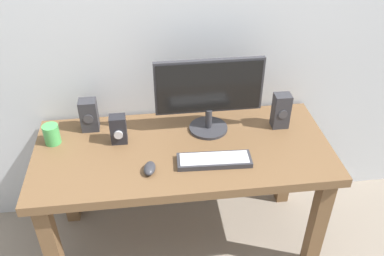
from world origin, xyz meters
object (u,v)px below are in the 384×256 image
object	(u,v)px
keyboard_primary	(214,160)
monitor	(209,93)
audio_controller	(118,129)
speaker_left	(89,115)
speaker_right	(281,111)
desk	(183,163)
mouse	(150,168)
coffee_mug	(52,134)

from	to	relation	value
keyboard_primary	monitor	bearing A→B (deg)	86.90
keyboard_primary	audio_controller	xyz separation A→B (m)	(-0.46, 0.23, 0.06)
speaker_left	speaker_right	bearing A→B (deg)	-5.52
desk	mouse	world-z (taller)	mouse
coffee_mug	audio_controller	bearing A→B (deg)	-5.56
keyboard_primary	mouse	size ratio (longest dim) A/B	3.80
monitor	audio_controller	bearing A→B (deg)	-172.75
desk	keyboard_primary	distance (m)	0.23
monitor	speaker_right	bearing A→B (deg)	-3.59
mouse	coffee_mug	distance (m)	0.57
mouse	coffee_mug	xyz separation A→B (m)	(-0.49, 0.29, 0.03)
speaker_right	audio_controller	distance (m)	0.87
speaker_right	coffee_mug	distance (m)	1.22
audio_controller	speaker_right	bearing A→B (deg)	2.38
desk	audio_controller	distance (m)	0.38
monitor	mouse	bearing A→B (deg)	-136.27
mouse	speaker_left	world-z (taller)	speaker_left
coffee_mug	desk	bearing A→B (deg)	-10.70
speaker_right	audio_controller	bearing A→B (deg)	-177.62
speaker_right	desk	bearing A→B (deg)	-166.73
desk	mouse	distance (m)	0.27
mouse	desk	bearing A→B (deg)	53.01
speaker_right	speaker_left	distance (m)	1.04
monitor	keyboard_primary	size ratio (longest dim) A/B	1.53
audio_controller	keyboard_primary	bearing A→B (deg)	-26.36
desk	speaker_right	size ratio (longest dim) A/B	7.70
speaker_right	monitor	bearing A→B (deg)	176.41
monitor	speaker_left	distance (m)	0.66
desk	speaker_right	distance (m)	0.60
audio_controller	coffee_mug	bearing A→B (deg)	174.44
keyboard_primary	audio_controller	bearing A→B (deg)	153.64
monitor	coffee_mug	size ratio (longest dim) A/B	5.30
mouse	speaker_left	distance (m)	0.50
mouse	audio_controller	size ratio (longest dim) A/B	0.62
audio_controller	desk	bearing A→B (deg)	-15.98
mouse	coffee_mug	bearing A→B (deg)	159.64
monitor	mouse	size ratio (longest dim) A/B	5.81
keyboard_primary	speaker_right	xyz separation A→B (m)	(0.41, 0.27, 0.09)
desk	monitor	size ratio (longest dim) A/B	2.70
monitor	mouse	xyz separation A→B (m)	(-0.33, -0.32, -0.21)
speaker_left	coffee_mug	size ratio (longest dim) A/B	1.69
keyboard_primary	coffee_mug	size ratio (longest dim) A/B	3.46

